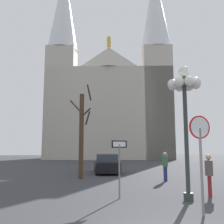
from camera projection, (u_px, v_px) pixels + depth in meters
cathedral at (109, 98)px, 45.25m from camera, size 21.98×13.99×34.36m
stop_sign at (200, 146)px, 7.76m from camera, size 0.71×0.16×2.96m
one_way_arrow_sign at (119, 160)px, 10.24m from camera, size 0.66×0.33×2.26m
street_lamp at (185, 98)px, 10.14m from camera, size 1.35×1.35×5.21m
bare_tree at (82, 133)px, 16.77m from camera, size 1.47×1.42×6.03m
parked_car_near_black at (106, 164)px, 20.09m from camera, size 1.89×4.36×1.46m
pedestrian_walking at (165, 163)px, 15.25m from camera, size 0.32×0.32×1.70m
pedestrian_standing at (209, 171)px, 10.59m from camera, size 0.32×0.32×1.69m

